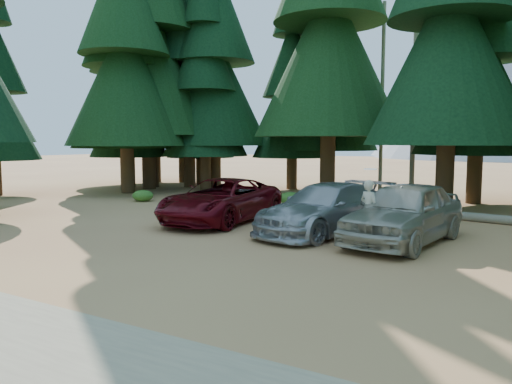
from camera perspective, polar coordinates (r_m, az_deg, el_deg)
ground at (r=12.45m, az=-2.24°, el=-7.37°), size 160.00×160.00×0.00m
forest_belt_north at (r=26.18m, az=15.84°, el=-0.61°), size 36.00×7.00×22.00m
forest_belt_west at (r=26.39m, az=-26.55°, el=-0.96°), size 6.00×22.00×22.00m
snag_front at (r=25.54m, az=17.71°, el=12.67°), size 0.24×0.24×12.00m
snag_back at (r=27.40m, az=14.21°, el=10.19°), size 0.20×0.20×10.00m
mountain_peak at (r=99.33m, az=25.62°, el=10.99°), size 48.00×50.00×28.00m
red_pickup at (r=17.61m, az=-3.98°, el=-0.96°), size 2.86×5.63×1.52m
silver_minivan_center at (r=15.49m, az=8.01°, el=-1.91°), size 3.39×5.68×1.54m
silver_minivan_right at (r=14.49m, az=16.57°, el=-2.23°), size 2.72×5.33×1.74m
frisbee_player at (r=13.95m, az=12.79°, el=-1.86°), size 0.69×0.59×1.91m
log_left at (r=23.49m, az=0.66°, el=-0.69°), size 4.61×1.83×0.34m
log_mid at (r=20.51m, az=14.82°, el=-1.94°), size 3.29×0.33×0.27m
shrub_far_left at (r=22.26m, az=-5.24°, el=-0.67°), size 1.19×1.19×0.65m
shrub_left at (r=21.53m, az=-7.14°, el=-1.18°), size 0.83×0.83×0.46m
shrub_center_left at (r=22.38m, az=3.95°, el=-0.73°), size 1.04×1.04×0.57m
shrub_center_right at (r=20.33m, az=10.31°, el=-1.50°), size 1.02×1.02×0.56m
shrub_right at (r=19.75m, az=13.06°, el=-1.97°), size 0.76×0.76×0.42m
shrub_edge_west at (r=24.17m, az=-12.81°, el=-0.41°), size 0.98×0.98×0.54m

